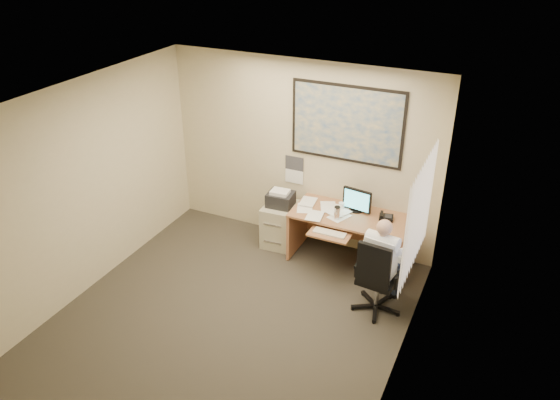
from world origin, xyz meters
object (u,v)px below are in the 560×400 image
at_px(person, 380,265).
at_px(desk, 373,240).
at_px(office_chair, 377,291).
at_px(filing_cabinet, 281,221).

bearing_deg(person, desk, 119.53).
bearing_deg(person, office_chair, -78.10).
bearing_deg(filing_cabinet, desk, -4.57).
xyz_separation_m(office_chair, person, (-0.00, 0.08, 0.32)).
distance_m(desk, person, 0.90).
relative_size(filing_cabinet, person, 0.71).
distance_m(desk, filing_cabinet, 1.41).
bearing_deg(office_chair, desk, 114.64).
distance_m(desk, office_chair, 0.97).
bearing_deg(filing_cabinet, office_chair, -31.87).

